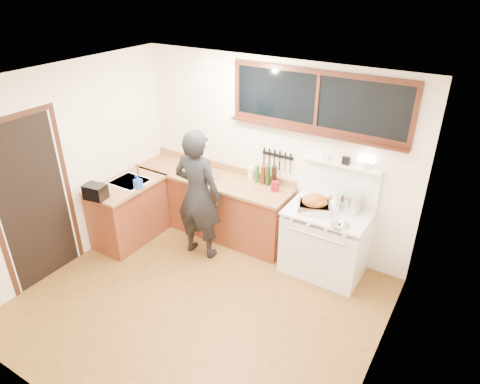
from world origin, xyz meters
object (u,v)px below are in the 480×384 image
Objects in this scene: man at (198,195)px; roast_turkey at (315,204)px; cutting_board at (203,174)px; vintage_stove at (326,240)px.

man is 1.53m from roast_turkey.
vintage_stove is at bearing 1.49° from cutting_board.
man reaches higher than cutting_board.
roast_turkey is at bearing -146.07° from vintage_stove.
cutting_board is at bearing 118.29° from man.
man is at bearing -161.63° from vintage_stove.
cutting_board is at bearing -178.51° from vintage_stove.
man is at bearing -163.52° from roast_turkey.
roast_turkey reaches higher than cutting_board.
man reaches higher than vintage_stove.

